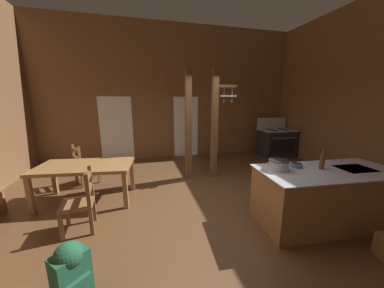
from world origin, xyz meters
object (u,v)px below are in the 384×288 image
Objects in this scene: dining_table at (86,169)px; backpack at (71,268)px; kitchen_island at (325,196)px; mixing_bowl_on_counter at (296,165)px; stove_range at (276,142)px; ladderback_chair_by_post at (84,165)px; bottle_tall_on_counter at (322,161)px; stockpot_on_counter at (279,165)px; ladderback_chair_near_window at (81,202)px.

dining_table is 3.01× the size of backpack.
mixing_bowl_on_counter reaches higher than kitchen_island.
dining_table is at bearing 156.24° from kitchen_island.
dining_table is (-3.86, 1.70, 0.21)m from kitchen_island.
kitchen_island is 3.74× the size of backpack.
mixing_bowl_on_counter is at bearing -122.61° from stove_range.
ladderback_chair_by_post reaches higher than kitchen_island.
mixing_bowl_on_counter is (-2.19, -3.43, 0.44)m from stove_range.
bottle_tall_on_counter is (0.31, -0.18, 0.10)m from mixing_bowl_on_counter.
stove_range reaches higher than stockpot_on_counter.
dining_table is at bearing -160.81° from stove_range.
mixing_bowl_on_counter is (-0.39, 0.25, 0.48)m from kitchen_island.
backpack is 3.32× the size of mixing_bowl_on_counter.
ladderback_chair_near_window is 3.74m from bottle_tall_on_counter.
mixing_bowl_on_counter is at bearing -8.20° from ladderback_chair_near_window.
stove_range reaches higher than ladderback_chair_by_post.
dining_table is at bearing 156.68° from bottle_tall_on_counter.
ladderback_chair_near_window is 3.40m from mixing_bowl_on_counter.
kitchen_island is 4.88m from ladderback_chair_by_post.
ladderback_chair_near_window is 1.17m from backpack.
ladderback_chair_near_window is (0.15, -0.97, -0.20)m from dining_table.
ladderback_chair_by_post is at bearing 144.45° from stockpot_on_counter.
bottle_tall_on_counter is at bearing -23.32° from dining_table.
kitchen_island is 1.24× the size of dining_table.
bottle_tall_on_counter reaches higher than mixing_bowl_on_counter.
bottle_tall_on_counter reaches higher than dining_table.
ladderback_chair_by_post is 5.30× the size of mixing_bowl_on_counter.
stove_range is at bearing 28.09° from ladderback_chair_near_window.
ladderback_chair_by_post is 4.18m from stockpot_on_counter.
ladderback_chair_near_window is 1.59× the size of backpack.
stove_range reaches higher than backpack.
ladderback_chair_by_post is at bearing 101.01° from backpack.
ladderback_chair_near_window is 3.05m from stockpot_on_counter.
stove_range is 1.39× the size of ladderback_chair_by_post.
dining_table is 3.46m from stockpot_on_counter.
stove_range is 6.26m from ladderback_chair_near_window.
stockpot_on_counter is at bearing 164.85° from kitchen_island.
backpack is at bearing -142.51° from stove_range.
ladderback_chair_near_window is 2.96× the size of bottle_tall_on_counter.
kitchen_island is at bearing -41.69° from bottle_tall_on_counter.
ladderback_chair_near_window is at bearing 171.80° from mixing_bowl_on_counter.
ladderback_chair_by_post is at bearing 147.65° from mixing_bowl_on_counter.
mixing_bowl_on_counter is (3.74, -2.37, 0.47)m from ladderback_chair_by_post.
dining_table is at bearing 98.46° from ladderback_chair_near_window.
backpack is 1.59× the size of stockpot_on_counter.
kitchen_island is 4.09m from stove_range.
stockpot_on_counter is at bearing -10.00° from ladderback_chair_near_window.
dining_table is at bearing -73.95° from ladderback_chair_by_post.
mixing_bowl_on_counter is 0.37m from bottle_tall_on_counter.
backpack is at bearing -167.31° from stockpot_on_counter.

